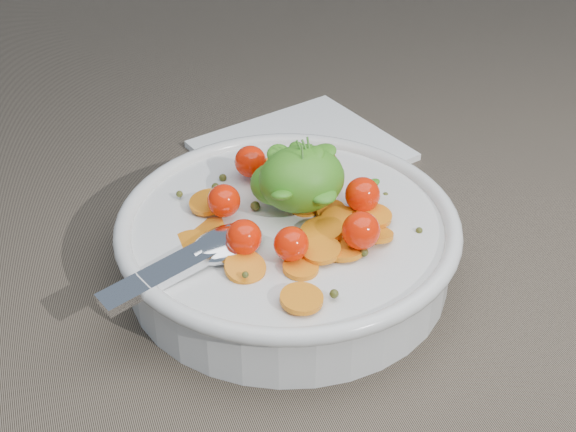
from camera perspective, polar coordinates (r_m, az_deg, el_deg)
name	(u,v)px	position (r m, az deg, el deg)	size (l,w,h in m)	color
ground	(315,266)	(0.59, 1.96, -3.56)	(6.00, 6.00, 0.00)	brown
bowl	(288,240)	(0.57, 0.01, -1.73)	(0.26, 0.24, 0.10)	silver
napkin	(301,150)	(0.72, 0.94, 4.69)	(0.16, 0.14, 0.01)	white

